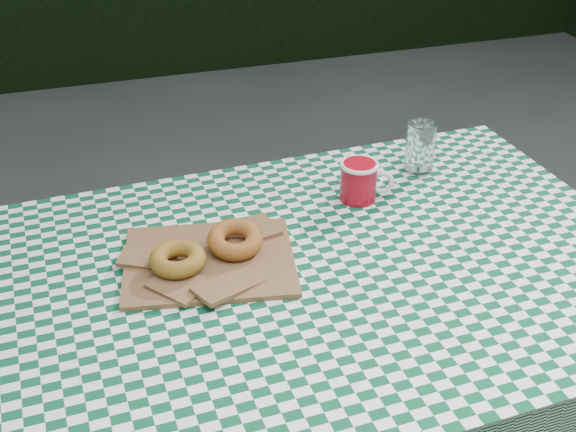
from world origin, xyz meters
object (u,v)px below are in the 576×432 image
object	(u,v)px
table	(311,412)
drinking_glass	(420,148)
paper_bag	(209,260)
coffee_mug	(359,181)

from	to	relation	value
table	drinking_glass	distance (m)	0.64
paper_bag	coffee_mug	world-z (taller)	coffee_mug
paper_bag	drinking_glass	distance (m)	0.58
table	coffee_mug	bearing A→B (deg)	48.37
table	drinking_glass	bearing A→B (deg)	36.93
paper_bag	coffee_mug	bearing A→B (deg)	21.32
table	drinking_glass	world-z (taller)	drinking_glass
drinking_glass	paper_bag	bearing A→B (deg)	-157.96
coffee_mug	paper_bag	bearing A→B (deg)	-137.19
paper_bag	drinking_glass	xyz separation A→B (m)	(0.54, 0.22, 0.05)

